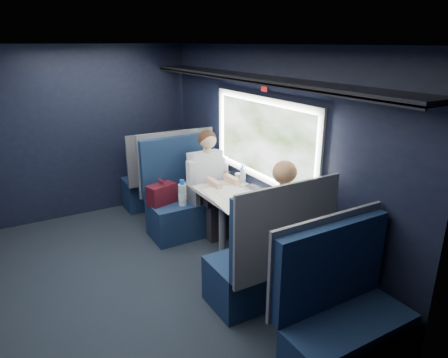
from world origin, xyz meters
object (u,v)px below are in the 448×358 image
table (234,202)px  seat_bay_near (185,200)px  seat_bay_far (267,262)px  seat_row_front (160,180)px  laptop (259,184)px  bottle_small (243,175)px  man (210,178)px  cup (238,177)px  woman (279,218)px  seat_row_back (342,320)px

table → seat_bay_near: seat_bay_near is taller
table → seat_bay_near: 0.93m
seat_bay_far → seat_row_front: (0.00, 2.67, -0.00)m
table → laptop: laptop is taller
bottle_small → seat_bay_near: bearing=130.9°
man → cup: 0.37m
woman → cup: size_ratio=15.52×
woman → cup: 1.14m
seat_bay_near → man: (0.27, -0.17, 0.30)m
table → bottle_small: (0.30, 0.30, 0.18)m
seat_bay_near → seat_row_front: size_ratio=1.09×
woman → bottle_small: (0.23, 1.01, 0.11)m
cup → seat_row_back: bearing=-102.2°
seat_row_front → seat_row_back: (0.00, -3.59, 0.00)m
man → bottle_small: 0.48m
table → seat_row_back: bearing=-95.8°
laptop → cup: 0.38m
seat_bay_far → cup: bearing=69.7°
table → seat_bay_near: size_ratio=0.79×
seat_bay_far → man: man is taller
laptop → bottle_small: bearing=98.9°
table → seat_bay_near: (-0.20, 0.87, -0.24)m
seat_row_front → seat_row_back: same height
man → bottle_small: man is taller
man → bottle_small: bearing=-60.0°
woman → man: bearing=90.0°
seat_bay_near → cup: 0.77m
seat_row_front → seat_bay_far: bearing=-90.0°
seat_bay_far → woman: (0.25, 0.17, 0.31)m
man → cup: man is taller
seat_row_front → seat_row_back: 3.59m
seat_bay_far → woman: 0.43m
laptop → bottle_small: laptop is taller
seat_bay_far → seat_row_back: 0.92m
seat_row_front → cup: seat_row_front is taller
seat_bay_near → seat_bay_far: bearing=-89.5°
seat_bay_near → man: size_ratio=0.95×
seat_bay_far → laptop: bearing=60.0°
bottle_small → laptop: bearing=-81.1°
seat_bay_far → bottle_small: size_ratio=5.58×
seat_row_front → laptop: size_ratio=3.68×
seat_row_front → cup: bearing=-71.1°
laptop → cup: (-0.05, 0.38, -0.02)m
seat_bay_far → table: bearing=78.2°
table → cup: (0.29, 0.41, 0.12)m
table → man: size_ratio=0.76×
seat_bay_far → woman: woman is taller
seat_bay_near → laptop: (0.54, -0.84, 0.38)m
table → seat_row_front: (-0.18, 1.80, -0.25)m
seat_row_front → seat_row_back: bearing=-90.0°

